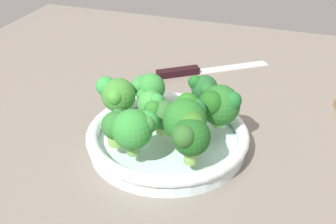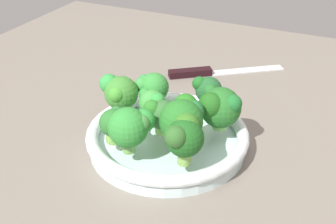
{
  "view_description": "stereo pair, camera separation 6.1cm",
  "coord_description": "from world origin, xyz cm",
  "px_view_note": "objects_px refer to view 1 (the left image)",
  "views": [
    {
      "loc": [
        -59.22,
        -19.8,
        43.3
      ],
      "look_at": [
        0.21,
        0.97,
        6.78
      ],
      "focal_mm": 48.2,
      "sensor_mm": 36.0,
      "label": 1
    },
    {
      "loc": [
        -56.92,
        -25.48,
        43.3
      ],
      "look_at": [
        0.21,
        0.97,
        6.78
      ],
      "focal_mm": 48.2,
      "sensor_mm": 36.0,
      "label": 2
    }
  ],
  "objects_px": {
    "bowl": "(168,137)",
    "knife": "(198,70)",
    "broccoli_floret_8": "(116,126)",
    "broccoli_floret_9": "(116,95)",
    "broccoli_floret_0": "(136,128)",
    "broccoli_floret_3": "(187,119)",
    "broccoli_floret_2": "(219,105)",
    "broccoli_floret_7": "(151,104)",
    "broccoli_floret_5": "(204,89)",
    "broccoli_floret_6": "(149,88)",
    "broccoli_floret_4": "(189,137)",
    "broccoli_floret_1": "(162,115)"
  },
  "relations": [
    {
      "from": "broccoli_floret_0",
      "to": "broccoli_floret_6",
      "type": "relative_size",
      "value": 1.09
    },
    {
      "from": "broccoli_floret_8",
      "to": "broccoli_floret_9",
      "type": "xyz_separation_m",
      "value": [
        0.07,
        0.03,
        0.01
      ]
    },
    {
      "from": "broccoli_floret_3",
      "to": "broccoli_floret_7",
      "type": "relative_size",
      "value": 1.53
    },
    {
      "from": "broccoli_floret_3",
      "to": "broccoli_floret_6",
      "type": "distance_m",
      "value": 0.13
    },
    {
      "from": "bowl",
      "to": "knife",
      "type": "height_order",
      "value": "bowl"
    },
    {
      "from": "broccoli_floret_9",
      "to": "broccoli_floret_7",
      "type": "bearing_deg",
      "value": -83.21
    },
    {
      "from": "broccoli_floret_3",
      "to": "broccoli_floret_4",
      "type": "xyz_separation_m",
      "value": [
        -0.04,
        -0.02,
        -0.0
      ]
    },
    {
      "from": "broccoli_floret_4",
      "to": "broccoli_floret_0",
      "type": "bearing_deg",
      "value": 90.61
    },
    {
      "from": "broccoli_floret_5",
      "to": "broccoli_floret_8",
      "type": "distance_m",
      "value": 0.18
    },
    {
      "from": "broccoli_floret_8",
      "to": "bowl",
      "type": "bearing_deg",
      "value": -40.37
    },
    {
      "from": "broccoli_floret_0",
      "to": "broccoli_floret_4",
      "type": "xyz_separation_m",
      "value": [
        0.0,
        -0.08,
        0.0
      ]
    },
    {
      "from": "bowl",
      "to": "broccoli_floret_4",
      "type": "bearing_deg",
      "value": -143.41
    },
    {
      "from": "bowl",
      "to": "broccoli_floret_1",
      "type": "relative_size",
      "value": 4.64
    },
    {
      "from": "broccoli_floret_4",
      "to": "broccoli_floret_3",
      "type": "bearing_deg",
      "value": 21.85
    },
    {
      "from": "broccoli_floret_1",
      "to": "broccoli_floret_3",
      "type": "bearing_deg",
      "value": -116.68
    },
    {
      "from": "broccoli_floret_6",
      "to": "bowl",
      "type": "bearing_deg",
      "value": -132.52
    },
    {
      "from": "broccoli_floret_9",
      "to": "knife",
      "type": "bearing_deg",
      "value": -11.29
    },
    {
      "from": "broccoli_floret_8",
      "to": "knife",
      "type": "distance_m",
      "value": 0.38
    },
    {
      "from": "broccoli_floret_1",
      "to": "broccoli_floret_4",
      "type": "bearing_deg",
      "value": -134.96
    },
    {
      "from": "broccoli_floret_4",
      "to": "broccoli_floret_9",
      "type": "xyz_separation_m",
      "value": [
        0.09,
        0.15,
        -0.0
      ]
    },
    {
      "from": "broccoli_floret_2",
      "to": "broccoli_floret_9",
      "type": "bearing_deg",
      "value": 99.34
    },
    {
      "from": "broccoli_floret_0",
      "to": "broccoli_floret_3",
      "type": "xyz_separation_m",
      "value": [
        0.04,
        -0.07,
        0.01
      ]
    },
    {
      "from": "broccoli_floret_4",
      "to": "broccoli_floret_9",
      "type": "distance_m",
      "value": 0.18
    },
    {
      "from": "broccoli_floret_4",
      "to": "broccoli_floret_7",
      "type": "relative_size",
      "value": 1.29
    },
    {
      "from": "broccoli_floret_4",
      "to": "broccoli_floret_7",
      "type": "height_order",
      "value": "broccoli_floret_4"
    },
    {
      "from": "broccoli_floret_2",
      "to": "broccoli_floret_3",
      "type": "distance_m",
      "value": 0.08
    },
    {
      "from": "bowl",
      "to": "broccoli_floret_1",
      "type": "distance_m",
      "value": 0.05
    },
    {
      "from": "broccoli_floret_9",
      "to": "knife",
      "type": "height_order",
      "value": "broccoli_floret_9"
    },
    {
      "from": "broccoli_floret_7",
      "to": "broccoli_floret_9",
      "type": "bearing_deg",
      "value": 96.79
    },
    {
      "from": "broccoli_floret_0",
      "to": "broccoli_floret_9",
      "type": "distance_m",
      "value": 0.11
    },
    {
      "from": "broccoli_floret_0",
      "to": "broccoli_floret_1",
      "type": "bearing_deg",
      "value": -13.69
    },
    {
      "from": "broccoli_floret_8",
      "to": "broccoli_floret_0",
      "type": "bearing_deg",
      "value": -108.6
    },
    {
      "from": "bowl",
      "to": "broccoli_floret_7",
      "type": "bearing_deg",
      "value": 71.19
    },
    {
      "from": "bowl",
      "to": "broccoli_floret_0",
      "type": "relative_size",
      "value": 3.69
    },
    {
      "from": "knife",
      "to": "broccoli_floret_9",
      "type": "bearing_deg",
      "value": 168.71
    },
    {
      "from": "broccoli_floret_2",
      "to": "broccoli_floret_1",
      "type": "bearing_deg",
      "value": 120.68
    },
    {
      "from": "broccoli_floret_0",
      "to": "broccoli_floret_1",
      "type": "height_order",
      "value": "broccoli_floret_0"
    },
    {
      "from": "bowl",
      "to": "broccoli_floret_5",
      "type": "relative_size",
      "value": 4.5
    },
    {
      "from": "broccoli_floret_9",
      "to": "knife",
      "type": "distance_m",
      "value": 0.31
    },
    {
      "from": "broccoli_floret_0",
      "to": "broccoli_floret_5",
      "type": "distance_m",
      "value": 0.18
    },
    {
      "from": "broccoli_floret_7",
      "to": "knife",
      "type": "relative_size",
      "value": 0.24
    },
    {
      "from": "bowl",
      "to": "broccoli_floret_9",
      "type": "distance_m",
      "value": 0.11
    },
    {
      "from": "broccoli_floret_3",
      "to": "broccoli_floret_7",
      "type": "height_order",
      "value": "broccoli_floret_3"
    },
    {
      "from": "broccoli_floret_1",
      "to": "broccoli_floret_7",
      "type": "bearing_deg",
      "value": 46.38
    },
    {
      "from": "broccoli_floret_3",
      "to": "broccoli_floret_8",
      "type": "xyz_separation_m",
      "value": [
        -0.03,
        0.1,
        -0.02
      ]
    },
    {
      "from": "bowl",
      "to": "broccoli_floret_4",
      "type": "distance_m",
      "value": 0.12
    },
    {
      "from": "broccoli_floret_0",
      "to": "broccoli_floret_8",
      "type": "height_order",
      "value": "broccoli_floret_0"
    },
    {
      "from": "broccoli_floret_1",
      "to": "broccoli_floret_4",
      "type": "relative_size",
      "value": 0.81
    },
    {
      "from": "broccoli_floret_5",
      "to": "broccoli_floret_6",
      "type": "xyz_separation_m",
      "value": [
        -0.04,
        0.09,
        0.01
      ]
    },
    {
      "from": "broccoli_floret_1",
      "to": "broccoli_floret_2",
      "type": "xyz_separation_m",
      "value": [
        0.05,
        -0.08,
        0.01
      ]
    }
  ]
}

